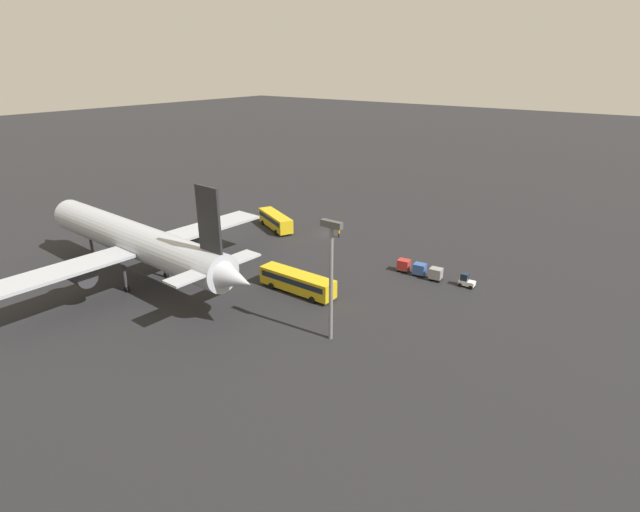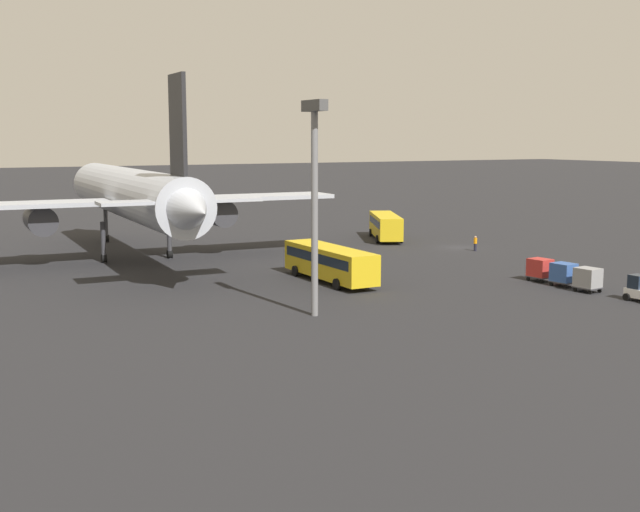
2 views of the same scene
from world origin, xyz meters
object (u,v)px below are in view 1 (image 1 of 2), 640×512
shuttle_bus_near (275,220)px  cargo_cart_red (404,265)px  airplane (136,241)px  cargo_cart_grey (436,273)px  cargo_cart_blue (420,269)px  baggage_tug (466,281)px  shuttle_bus_far (297,281)px  worker_person (339,233)px

shuttle_bus_near → cargo_cart_red: 32.35m
airplane → shuttle_bus_near: bearing=-85.8°
cargo_cart_grey → cargo_cart_red: (5.82, -0.16, 0.00)m
cargo_cart_blue → baggage_tug: bearing=-175.6°
shuttle_bus_far → cargo_cart_grey: bearing=-131.7°
shuttle_bus_near → worker_person: 14.17m
baggage_tug → cargo_cart_grey: (4.75, 0.74, 0.25)m
shuttle_bus_far → worker_person: (9.38, -24.41, -1.02)m
airplane → cargo_cart_blue: 44.94m
cargo_cart_blue → cargo_cart_red: bearing=-0.2°
shuttle_bus_near → cargo_cart_blue: size_ratio=5.39×
worker_person → cargo_cart_blue: cargo_cart_blue is taller
airplane → cargo_cart_blue: (-34.10, -28.71, -5.69)m
airplane → shuttle_bus_near: (0.88, -32.84, -4.96)m
airplane → shuttle_bus_near: 33.22m
airplane → cargo_cart_grey: 47.10m
baggage_tug → cargo_cart_blue: size_ratio=1.13×
cargo_cart_grey → cargo_cart_red: same height
airplane → baggage_tug: airplane is taller
airplane → shuttle_bus_far: (-22.20, -11.85, -5.00)m
shuttle_bus_far → cargo_cart_grey: size_ratio=5.85×
shuttle_bus_near → worker_person: (-13.71, -3.43, -1.05)m
worker_person → cargo_cart_grey: cargo_cart_grey is taller
cargo_cart_red → baggage_tug: bearing=-176.8°
airplane → cargo_cart_red: airplane is taller
worker_person → cargo_cart_grey: bearing=162.3°
shuttle_bus_far → cargo_cart_blue: bearing=-125.4°
shuttle_bus_near → baggage_tug: (-42.65, 3.53, -0.98)m
airplane → cargo_cart_blue: airplane is taller
shuttle_bus_far → baggage_tug: bearing=-138.4°
shuttle_bus_far → cargo_cart_blue: 20.65m
shuttle_bus_far → baggage_tug: shuttle_bus_far is taller
shuttle_bus_near → cargo_cart_red: shuttle_bus_near is taller
cargo_cart_grey → airplane: bearing=37.7°
worker_person → shuttle_bus_far: bearing=111.0°
cargo_cart_blue → shuttle_bus_near: bearing=-6.7°
airplane → cargo_cart_grey: bearing=-139.7°
worker_person → shuttle_bus_near: bearing=14.0°
airplane → worker_person: (-12.82, -36.27, -6.02)m
baggage_tug → worker_person: (28.95, -6.96, -0.07)m
shuttle_bus_near → shuttle_bus_far: size_ratio=0.92×
baggage_tug → shuttle_bus_far: bearing=39.0°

